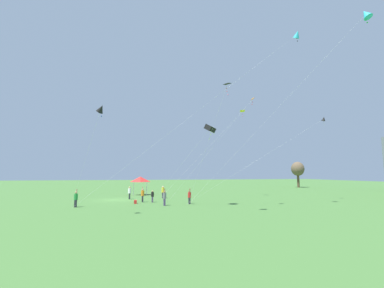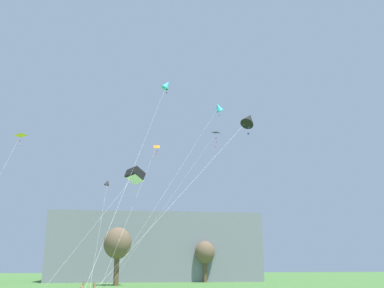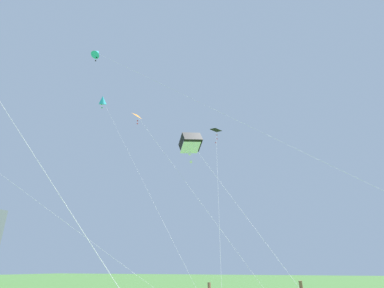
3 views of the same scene
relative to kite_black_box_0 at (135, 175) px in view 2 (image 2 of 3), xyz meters
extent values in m
cube|color=slate|center=(3.78, 44.73, -3.36)|extent=(33.31, 13.06, 10.60)
cylinder|color=brown|center=(10.48, 42.02, -7.05)|extent=(0.59, 0.59, 3.22)
ellipsoid|color=brown|center=(10.48, 42.02, -4.03)|extent=(3.16, 3.16, 3.51)
cylinder|color=brown|center=(11.05, 37.65, -7.13)|extent=(0.56, 0.56, 3.06)
ellipsoid|color=brown|center=(11.05, 37.65, -4.26)|extent=(3.01, 3.01, 3.34)
cylinder|color=brown|center=(-1.95, 29.81, -6.79)|extent=(0.68, 0.68, 3.75)
ellipsoid|color=brown|center=(-1.95, 29.81, -3.28)|extent=(3.68, 3.68, 4.09)
sphere|color=#896042|center=(-2.85, -1.80, -7.18)|extent=(0.24, 0.24, 0.24)
cylinder|color=#896042|center=(-2.82, -1.78, -7.09)|extent=(0.23, 0.20, 0.54)
cylinder|color=#896042|center=(-1.92, -4.87, -7.02)|extent=(0.19, 0.16, 0.55)
cylinder|color=silver|center=(-2.73, -3.09, -4.31)|extent=(5.47, 6.19, 8.70)
cube|color=black|center=(0.00, 0.00, 0.04)|extent=(1.48, 1.49, 1.06)
cube|color=white|center=(0.00, 0.00, -0.27)|extent=(1.25, 1.21, 0.56)
sphere|color=white|center=(-0.01, 0.05, -0.65)|extent=(0.17, 0.17, 0.17)
sphere|color=white|center=(-0.07, -0.05, -1.12)|extent=(0.17, 0.17, 0.17)
cylinder|color=silver|center=(0.30, -2.43, 1.17)|extent=(4.94, 24.43, 19.66)
cone|color=#2DBCD1|center=(2.76, 9.78, 11.00)|extent=(1.19, 0.97, 1.18)
sphere|color=black|center=(2.78, 9.75, 10.52)|extent=(0.12, 0.12, 0.12)
sphere|color=black|center=(2.77, 9.79, 10.18)|extent=(0.12, 0.12, 0.12)
cylinder|color=silver|center=(1.01, -13.07, -4.08)|extent=(7.97, 3.81, 9.16)
cone|color=black|center=(4.99, -11.17, 0.50)|extent=(0.94, 0.85, 1.02)
sphere|color=blue|center=(4.99, -11.17, 0.11)|extent=(0.10, 0.10, 0.10)
sphere|color=blue|center=(4.96, -11.10, -0.16)|extent=(0.10, 0.10, 0.10)
pyramid|color=yellow|center=(-9.96, 8.31, 4.96)|extent=(1.01, 0.89, 0.38)
sphere|color=pink|center=(-9.97, 8.26, 4.40)|extent=(0.12, 0.12, 0.12)
sphere|color=pink|center=(-9.96, 8.32, 4.05)|extent=(0.12, 0.12, 0.12)
cylinder|color=silver|center=(-0.27, -0.14, -2.68)|extent=(3.84, 9.35, 11.95)
pyramid|color=orange|center=(1.63, 4.51, 3.32)|extent=(0.71, 0.63, 0.53)
sphere|color=red|center=(1.69, 4.50, 2.94)|extent=(0.09, 0.09, 0.09)
sphere|color=red|center=(1.64, 4.45, 2.69)|extent=(0.09, 0.09, 0.09)
cylinder|color=silver|center=(1.69, -1.01, -2.68)|extent=(8.04, 2.18, 11.96)
pyramid|color=black|center=(5.71, 0.06, 3.34)|extent=(0.64, 0.81, 0.28)
sphere|color=pink|center=(5.67, 0.01, 2.87)|extent=(0.11, 0.11, 0.11)
sphere|color=pink|center=(5.71, 0.02, 2.57)|extent=(0.11, 0.11, 0.11)
sphere|color=pink|center=(5.69, 0.13, 2.27)|extent=(0.11, 0.11, 0.11)
cylinder|color=silver|center=(3.09, 5.58, 0.79)|extent=(11.00, 15.32, 18.89)
cone|color=#2DBCD1|center=(8.58, 13.23, 10.23)|extent=(1.40, 1.27, 1.22)
sphere|color=green|center=(8.52, 13.26, 9.70)|extent=(0.13, 0.13, 0.13)
sphere|color=green|center=(8.64, 13.24, 9.34)|extent=(0.13, 0.13, 0.13)
cylinder|color=silver|center=(-2.72, 7.56, -3.05)|extent=(0.42, 19.65, 11.21)
cone|color=black|center=(-2.93, 17.39, 2.55)|extent=(0.81, 0.72, 0.72)
sphere|color=white|center=(-2.87, 17.33, 2.19)|extent=(0.09, 0.09, 0.09)
sphere|color=white|center=(-2.90, 17.33, 1.95)|extent=(0.09, 0.09, 0.09)
sphere|color=white|center=(-2.90, 17.44, 1.71)|extent=(0.09, 0.09, 0.09)
camera|label=1|loc=(27.69, -7.98, -5.03)|focal=24.00mm
camera|label=2|loc=(-0.01, -28.91, -5.70)|focal=40.00mm
camera|label=3|loc=(-14.16, -5.27, -6.33)|focal=28.00mm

